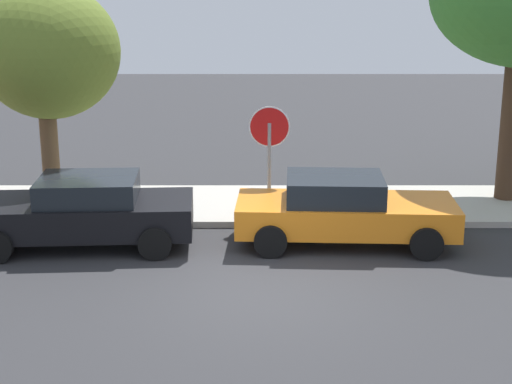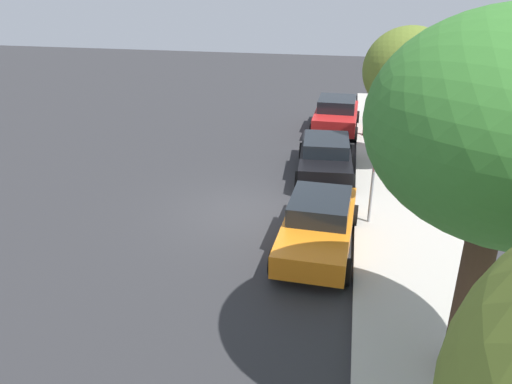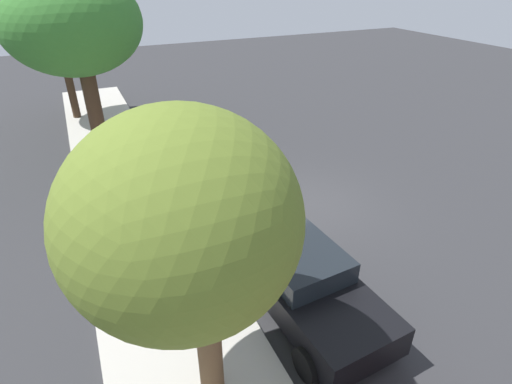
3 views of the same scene
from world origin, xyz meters
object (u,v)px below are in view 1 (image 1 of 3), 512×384
stop_sign (268,143)px  parked_car_black (82,211)px  parked_car_orange (342,210)px  street_tree_near_corner (47,53)px

stop_sign → parked_car_black: size_ratio=0.57×
parked_car_orange → parked_car_black: parked_car_black is taller
parked_car_black → street_tree_near_corner: (-1.14, 2.60, 2.85)m
parked_car_black → street_tree_near_corner: bearing=113.6°
parked_car_orange → street_tree_near_corner: size_ratio=0.87×
stop_sign → parked_car_black: bearing=-158.0°
parked_car_orange → street_tree_near_corner: (-6.30, 2.47, 2.86)m
stop_sign → parked_car_orange: (1.46, -1.36, -1.08)m
stop_sign → parked_car_orange: stop_sign is taller
street_tree_near_corner → stop_sign: bearing=-12.8°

